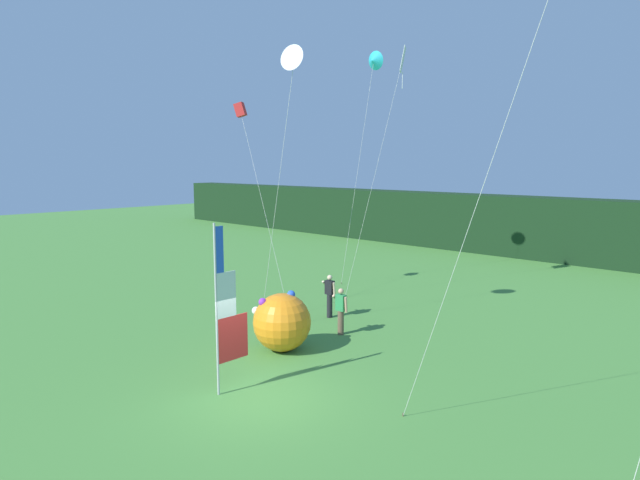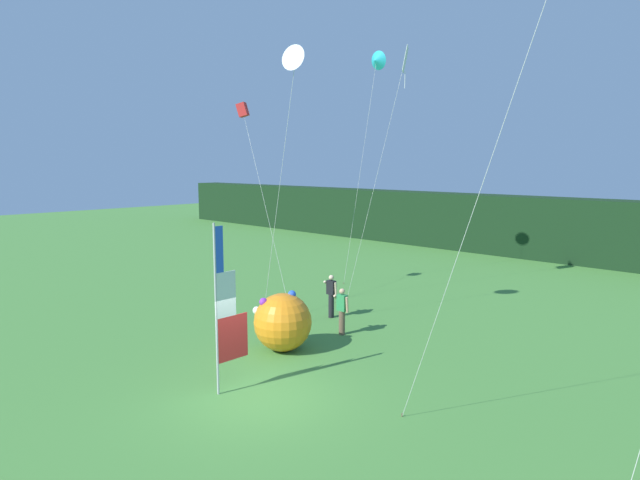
# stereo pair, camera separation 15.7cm
# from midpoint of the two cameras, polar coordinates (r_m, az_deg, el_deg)

# --- Properties ---
(ground_plane) EXTENTS (120.00, 120.00, 0.00)m
(ground_plane) POSITION_cam_midpoint_polar(r_m,az_deg,el_deg) (14.76, -6.80, -16.09)
(ground_plane) COLOR #478438
(distant_treeline) EXTENTS (80.00, 2.40, 3.89)m
(distant_treeline) POSITION_cam_midpoint_polar(r_m,az_deg,el_deg) (36.26, 26.48, 0.74)
(distant_treeline) COLOR black
(distant_treeline) RESTS_ON ground
(banner_flag) EXTENTS (0.06, 1.03, 4.53)m
(banner_flag) POSITION_cam_midpoint_polar(r_m,az_deg,el_deg) (14.57, -10.12, -7.41)
(banner_flag) COLOR #B7B7BC
(banner_flag) RESTS_ON ground
(person_near_banner) EXTENTS (0.55, 0.48, 1.70)m
(person_near_banner) POSITION_cam_midpoint_polar(r_m,az_deg,el_deg) (21.46, 0.81, -5.75)
(person_near_banner) COLOR black
(person_near_banner) RESTS_ON ground
(person_mid_field) EXTENTS (0.55, 0.48, 1.66)m
(person_mid_field) POSITION_cam_midpoint_polar(r_m,az_deg,el_deg) (19.39, 1.96, -7.32)
(person_mid_field) COLOR brown
(person_mid_field) RESTS_ON ground
(inflatable_balloon) EXTENTS (1.88, 1.88, 1.95)m
(inflatable_balloon) POSITION_cam_midpoint_polar(r_m,az_deg,el_deg) (17.79, -4.26, -8.56)
(inflatable_balloon) COLOR orange
(inflatable_balloon) RESTS_ON ground
(kite_white_diamond_1) EXTENTS (1.96, 2.16, 10.99)m
(kite_white_diamond_1) POSITION_cam_midpoint_polar(r_m,az_deg,el_deg) (24.91, 8.17, 17.06)
(kite_white_diamond_1) COLOR brown
(kite_white_diamond_1) RESTS_ON ground
(kite_red_box_2) EXTENTS (3.94, 0.91, 8.58)m
(kite_red_box_2) POSITION_cam_midpoint_polar(r_m,az_deg,el_deg) (23.93, -8.48, 13.13)
(kite_red_box_2) COLOR brown
(kite_red_box_2) RESTS_ON ground
(kite_white_delta_3) EXTENTS (1.79, 0.93, 9.92)m
(kite_white_delta_3) POSITION_cam_midpoint_polar(r_m,az_deg,el_deg) (19.18, -2.97, 18.26)
(kite_white_delta_3) COLOR brown
(kite_white_delta_3) RESTS_ON ground
(kite_cyan_delta_5) EXTENTS (1.22, 1.70, 11.41)m
(kite_cyan_delta_5) POSITION_cam_midpoint_polar(r_m,az_deg,el_deg) (27.89, 5.46, 18.09)
(kite_cyan_delta_5) COLOR brown
(kite_cyan_delta_5) RESTS_ON ground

